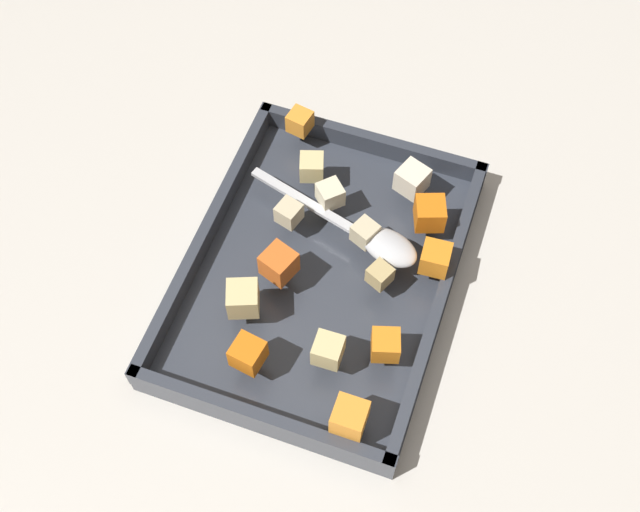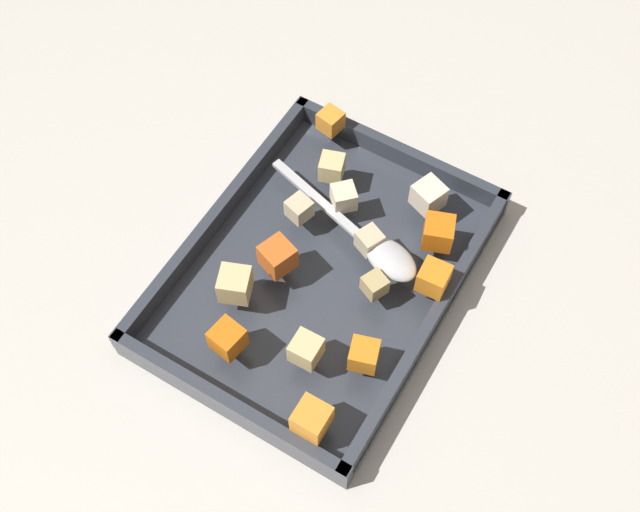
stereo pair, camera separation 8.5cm
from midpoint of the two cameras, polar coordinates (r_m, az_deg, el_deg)
ground_plane at (r=0.89m, az=2.57°, el=-2.28°), size 4.00×4.00×0.00m
baking_dish at (r=0.88m, az=2.74°, el=-1.53°), size 0.37×0.28×0.04m
carrot_chunk_back_center at (r=0.84m, az=-0.12°, el=-0.28°), size 0.04×0.04×0.03m
carrot_chunk_corner_ne at (r=0.84m, az=10.82°, el=-1.77°), size 0.03×0.03×0.03m
carrot_chunk_far_right at (r=0.95m, az=3.33°, el=9.24°), size 0.03×0.03×0.02m
carrot_chunk_under_handle at (r=0.80m, az=-3.49°, el=-6.07°), size 0.03×0.03×0.03m
carrot_chunk_rim_edge at (r=0.80m, az=6.15°, el=-7.18°), size 0.03×0.03×0.03m
carrot_chunk_mid_left at (r=0.87m, az=11.05°, el=1.41°), size 0.04×0.04×0.03m
carrot_chunk_front_center at (r=0.77m, az=2.63°, el=-11.62°), size 0.03×0.03×0.03m
potato_chunk_near_left at (r=0.89m, az=4.41°, el=3.91°), size 0.04×0.04×0.03m
potato_chunk_far_left at (r=0.91m, az=3.51°, el=6.02°), size 0.03×0.03×0.03m
potato_chunk_corner_se at (r=0.83m, az=-3.07°, el=-2.24°), size 0.04×0.04×0.03m
potato_chunk_center at (r=0.88m, az=1.29°, el=3.11°), size 0.03×0.03×0.02m
potato_chunk_near_right at (r=0.84m, az=6.75°, el=-2.27°), size 0.03×0.03×0.02m
potato_chunk_corner_sw at (r=0.86m, az=6.31°, el=0.83°), size 0.03×0.03×0.02m
potato_chunk_heap_side at (r=0.80m, az=2.08°, el=-6.84°), size 0.03×0.03×0.03m
parsnip_chunk_corner_nw at (r=0.90m, az=10.31°, el=3.96°), size 0.04×0.04×0.03m
serving_spoon at (r=0.86m, az=7.14°, el=0.07°), size 0.08×0.21×0.02m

